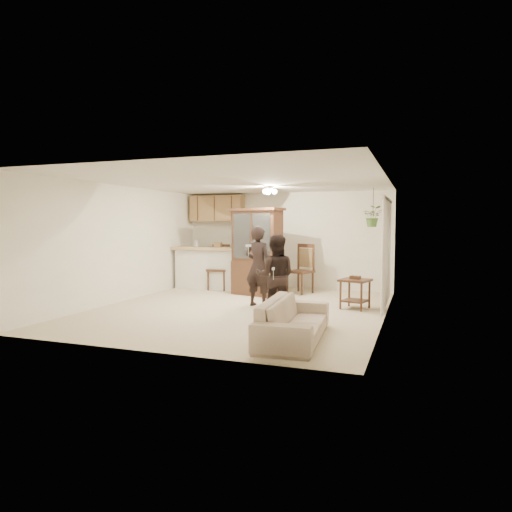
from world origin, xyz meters
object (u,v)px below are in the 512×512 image
(adult, at_px, (258,262))
(china_hutch, at_px, (257,252))
(side_table, at_px, (355,293))
(chair_hutch_left, at_px, (300,279))
(child, at_px, (275,280))
(chair_bar, at_px, (219,277))
(sofa, at_px, (294,315))
(chair_hutch_right, at_px, (273,286))

(adult, bearing_deg, china_hutch, -58.12)
(china_hutch, distance_m, side_table, 2.69)
(adult, xyz_separation_m, side_table, (1.89, 0.38, -0.59))
(china_hutch, bearing_deg, chair_hutch_left, 52.34)
(china_hutch, xyz_separation_m, side_table, (2.41, -0.98, -0.70))
(child, bearing_deg, adult, -67.21)
(side_table, xyz_separation_m, chair_bar, (-3.63, 1.50, 0.02))
(side_table, bearing_deg, adult, -168.57)
(sofa, height_order, side_table, sofa)
(child, relative_size, china_hutch, 0.66)
(child, height_order, chair_hutch_left, child)
(child, relative_size, side_table, 2.06)
(sofa, xyz_separation_m, china_hutch, (-1.89, 3.74, 0.64))
(adult, bearing_deg, chair_hutch_right, -78.07)
(adult, relative_size, chair_hutch_right, 1.80)
(china_hutch, xyz_separation_m, chair_hutch_right, (0.50, -0.30, -0.73))
(child, relative_size, chair_bar, 1.17)
(chair_hutch_left, bearing_deg, china_hutch, -121.08)
(adult, distance_m, side_table, 2.02)
(china_hutch, relative_size, chair_bar, 1.77)
(sofa, bearing_deg, chair_bar, 31.72)
(adult, distance_m, chair_hutch_right, 1.23)
(sofa, relative_size, adult, 1.04)
(chair_hutch_left, bearing_deg, chair_bar, -153.81)
(adult, xyz_separation_m, chair_bar, (-1.74, 1.89, -0.57))
(child, distance_m, side_table, 1.87)
(china_hutch, relative_size, chair_hutch_left, 1.72)
(adult, distance_m, chair_bar, 2.63)
(sofa, xyz_separation_m, chair_hutch_left, (-1.01, 4.38, -0.03))
(side_table, bearing_deg, chair_hutch_left, 133.21)
(child, distance_m, china_hutch, 2.63)
(sofa, distance_m, chair_hutch_right, 3.71)
(china_hutch, xyz_separation_m, chair_hutch_left, (0.88, 0.64, -0.67))
(sofa, distance_m, china_hutch, 4.24)
(adult, bearing_deg, chair_hutch_left, -89.22)
(child, xyz_separation_m, chair_hutch_right, (-0.67, 2.03, -0.39))
(china_hutch, height_order, chair_bar, china_hutch)
(child, xyz_separation_m, chair_bar, (-2.40, 2.85, -0.35))
(adult, xyz_separation_m, child, (0.66, -0.97, -0.22))
(adult, bearing_deg, side_table, -157.32)
(sofa, bearing_deg, china_hutch, 22.39)
(side_table, height_order, chair_hutch_right, chair_hutch_right)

